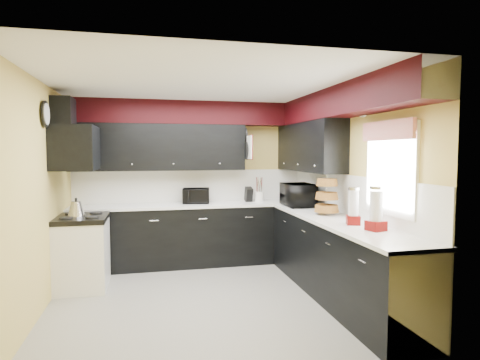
% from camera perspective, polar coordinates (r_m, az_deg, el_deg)
% --- Properties ---
extents(ground, '(3.60, 3.60, 0.00)m').
position_cam_1_polar(ground, '(4.95, -4.56, -16.44)').
color(ground, gray).
rests_on(ground, ground).
extents(wall_back, '(3.60, 0.06, 2.50)m').
position_cam_1_polar(wall_back, '(6.45, -6.93, -0.29)').
color(wall_back, '#E0C666').
rests_on(wall_back, ground).
extents(wall_right, '(0.06, 3.60, 2.50)m').
position_cam_1_polar(wall_right, '(5.23, 15.26, -1.39)').
color(wall_right, '#E0C666').
rests_on(wall_right, ground).
extents(wall_left, '(0.06, 3.60, 2.50)m').
position_cam_1_polar(wall_left, '(4.76, -26.65, -2.20)').
color(wall_left, '#E0C666').
rests_on(wall_left, ground).
extents(ceiling, '(3.60, 3.60, 0.06)m').
position_cam_1_polar(ceiling, '(4.71, -4.74, 13.42)').
color(ceiling, white).
rests_on(ceiling, wall_back).
extents(cab_back, '(3.60, 0.60, 0.90)m').
position_cam_1_polar(cab_back, '(6.26, -6.58, -7.81)').
color(cab_back, black).
rests_on(cab_back, ground).
extents(cab_right, '(0.60, 3.00, 0.90)m').
position_cam_1_polar(cab_right, '(4.97, 13.64, -11.01)').
color(cab_right, black).
rests_on(cab_right, ground).
extents(counter_back, '(3.62, 0.64, 0.04)m').
position_cam_1_polar(counter_back, '(6.18, -6.61, -3.54)').
color(counter_back, white).
rests_on(counter_back, cab_back).
extents(counter_right, '(0.64, 3.02, 0.04)m').
position_cam_1_polar(counter_right, '(4.87, 13.73, -5.67)').
color(counter_right, white).
rests_on(counter_right, cab_right).
extents(splash_back, '(3.60, 0.02, 0.50)m').
position_cam_1_polar(splash_back, '(6.44, -6.91, -0.83)').
color(splash_back, white).
rests_on(splash_back, counter_back).
extents(splash_right, '(0.02, 3.60, 0.50)m').
position_cam_1_polar(splash_right, '(5.23, 15.15, -2.05)').
color(splash_right, white).
rests_on(splash_right, counter_right).
extents(upper_back, '(2.60, 0.35, 0.70)m').
position_cam_1_polar(upper_back, '(6.22, -11.40, 4.58)').
color(upper_back, black).
rests_on(upper_back, wall_back).
extents(upper_right, '(0.35, 1.80, 0.70)m').
position_cam_1_polar(upper_right, '(5.95, 9.77, 4.63)').
color(upper_right, black).
rests_on(upper_right, wall_right).
extents(soffit_back, '(3.60, 0.36, 0.35)m').
position_cam_1_polar(soffit_back, '(6.28, -6.84, 9.42)').
color(soffit_back, black).
rests_on(soffit_back, wall_back).
extents(soffit_right, '(0.36, 3.24, 0.35)m').
position_cam_1_polar(soffit_right, '(5.00, 14.63, 10.71)').
color(soffit_right, black).
rests_on(soffit_right, wall_right).
extents(stove, '(0.60, 0.75, 0.86)m').
position_cam_1_polar(stove, '(5.56, -21.47, -9.78)').
color(stove, white).
rests_on(stove, ground).
extents(cooktop, '(0.62, 0.77, 0.06)m').
position_cam_1_polar(cooktop, '(5.48, -21.59, -5.10)').
color(cooktop, black).
rests_on(cooktop, stove).
extents(hood, '(0.50, 0.78, 0.55)m').
position_cam_1_polar(hood, '(5.42, -22.36, 4.24)').
color(hood, black).
rests_on(hood, wall_left).
extents(hood_duct, '(0.24, 0.40, 0.40)m').
position_cam_1_polar(hood_duct, '(5.46, -23.83, 8.61)').
color(hood_duct, black).
rests_on(hood_duct, wall_left).
extents(window, '(0.03, 0.86, 0.96)m').
position_cam_1_polar(window, '(4.43, 20.64, 1.43)').
color(window, white).
rests_on(window, wall_right).
extents(valance, '(0.04, 0.88, 0.20)m').
position_cam_1_polar(valance, '(4.41, 20.17, 6.63)').
color(valance, red).
rests_on(valance, wall_right).
extents(pan_top, '(0.03, 0.22, 0.40)m').
position_cam_1_polar(pan_top, '(6.33, 0.71, 6.46)').
color(pan_top, black).
rests_on(pan_top, upper_back).
extents(pan_mid, '(0.03, 0.28, 0.46)m').
position_cam_1_polar(pan_mid, '(6.19, 0.99, 4.19)').
color(pan_mid, black).
rests_on(pan_mid, upper_back).
extents(pan_low, '(0.03, 0.24, 0.42)m').
position_cam_1_polar(pan_low, '(6.45, 0.43, 3.92)').
color(pan_low, black).
rests_on(pan_low, upper_back).
extents(cut_board, '(0.03, 0.26, 0.35)m').
position_cam_1_polar(cut_board, '(6.08, 1.35, 4.67)').
color(cut_board, white).
rests_on(cut_board, upper_back).
extents(baskets, '(0.27, 0.27, 0.50)m').
position_cam_1_polar(baskets, '(5.16, 12.24, -2.20)').
color(baskets, brown).
rests_on(baskets, upper_right).
extents(clock, '(0.03, 0.30, 0.30)m').
position_cam_1_polar(clock, '(4.99, -25.95, 8.44)').
color(clock, black).
rests_on(clock, wall_left).
extents(deco_plate, '(0.03, 0.24, 0.24)m').
position_cam_1_polar(deco_plate, '(4.92, 17.11, 9.91)').
color(deco_plate, white).
rests_on(deco_plate, wall_right).
extents(toaster_oven, '(0.45, 0.39, 0.23)m').
position_cam_1_polar(toaster_oven, '(6.21, -6.27, -2.25)').
color(toaster_oven, black).
rests_on(toaster_oven, counter_back).
extents(microwave, '(0.41, 0.60, 0.33)m').
position_cam_1_polar(microwave, '(5.92, 8.32, -2.11)').
color(microwave, black).
rests_on(microwave, counter_right).
extents(utensil_crock, '(0.15, 0.15, 0.16)m').
position_cam_1_polar(utensil_crock, '(6.40, 2.76, -2.37)').
color(utensil_crock, white).
rests_on(utensil_crock, counter_back).
extents(knife_block, '(0.11, 0.15, 0.23)m').
position_cam_1_polar(knife_block, '(6.38, 1.24, -2.09)').
color(knife_block, black).
rests_on(knife_block, counter_back).
extents(kettle, '(0.26, 0.26, 0.18)m').
position_cam_1_polar(kettle, '(5.49, -22.26, -3.79)').
color(kettle, '#B0B0B5').
rests_on(kettle, cooktop).
extents(dispenser_a, '(0.18, 0.18, 0.38)m').
position_cam_1_polar(dispenser_a, '(4.52, 15.82, -3.77)').
color(dispenser_a, '#56000E').
rests_on(dispenser_a, counter_right).
extents(dispenser_b, '(0.19, 0.19, 0.43)m').
position_cam_1_polar(dispenser_b, '(4.25, 18.81, -3.96)').
color(dispenser_b, '#700800').
rests_on(dispenser_b, counter_right).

